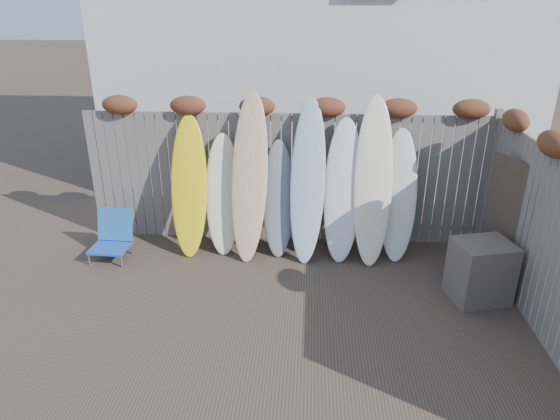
# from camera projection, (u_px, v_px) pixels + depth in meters

# --- Properties ---
(ground) EXTENTS (80.00, 80.00, 0.00)m
(ground) POSITION_uv_depth(u_px,v_px,m) (274.00, 331.00, 5.75)
(ground) COLOR #493A2D
(back_fence) EXTENTS (6.05, 0.28, 2.24)m
(back_fence) POSITION_uv_depth(u_px,v_px,m) (289.00, 167.00, 7.47)
(back_fence) COLOR slate
(back_fence) RESTS_ON ground
(right_fence) EXTENTS (0.28, 4.40, 2.24)m
(right_fence) POSITION_uv_depth(u_px,v_px,m) (552.00, 239.00, 5.36)
(right_fence) COLOR slate
(right_fence) RESTS_ON ground
(house) EXTENTS (8.50, 5.50, 6.33)m
(house) POSITION_uv_depth(u_px,v_px,m) (320.00, 14.00, 10.41)
(house) COLOR silver
(house) RESTS_ON ground
(beach_chair) EXTENTS (0.55, 0.59, 0.70)m
(beach_chair) POSITION_uv_depth(u_px,v_px,m) (113.00, 236.00, 7.28)
(beach_chair) COLOR #234DAF
(beach_chair) RESTS_ON ground
(wooden_crate) EXTENTS (0.78, 0.70, 0.78)m
(wooden_crate) POSITION_uv_depth(u_px,v_px,m) (481.00, 271.00, 6.22)
(wooden_crate) COLOR #433932
(wooden_crate) RESTS_ON ground
(lattice_panel) EXTENTS (0.49, 1.06, 1.70)m
(lattice_panel) POSITION_uv_depth(u_px,v_px,m) (517.00, 229.00, 6.28)
(lattice_panel) COLOR #33251F
(lattice_panel) RESTS_ON ground
(surfboard_0) EXTENTS (0.55, 0.73, 2.00)m
(surfboard_0) POSITION_uv_depth(u_px,v_px,m) (189.00, 186.00, 7.25)
(surfboard_0) COLOR yellow
(surfboard_0) RESTS_ON ground
(surfboard_1) EXTENTS (0.55, 0.65, 1.73)m
(surfboard_1) POSITION_uv_depth(u_px,v_px,m) (223.00, 195.00, 7.32)
(surfboard_1) COLOR #F3EEC6
(surfboard_1) RESTS_ON ground
(surfboard_2) EXTENTS (0.60, 0.87, 2.35)m
(surfboard_2) POSITION_uv_depth(u_px,v_px,m) (249.00, 177.00, 7.09)
(surfboard_2) COLOR #FFC480
(surfboard_2) RESTS_ON ground
(surfboard_3) EXTENTS (0.48, 0.62, 1.66)m
(surfboard_3) POSITION_uv_depth(u_px,v_px,m) (278.00, 199.00, 7.26)
(surfboard_3) COLOR slate
(surfboard_3) RESTS_ON ground
(surfboard_4) EXTENTS (0.56, 0.83, 2.27)m
(surfboard_4) POSITION_uv_depth(u_px,v_px,m) (308.00, 182.00, 7.05)
(surfboard_4) COLOR #A1C5D7
(surfboard_4) RESTS_ON ground
(surfboard_5) EXTENTS (0.60, 0.75, 2.00)m
(surfboard_5) POSITION_uv_depth(u_px,v_px,m) (343.00, 191.00, 7.10)
(surfboard_5) COLOR white
(surfboard_5) RESTS_ON ground
(surfboard_6) EXTENTS (0.57, 0.83, 2.31)m
(surfboard_6) POSITION_uv_depth(u_px,v_px,m) (373.00, 182.00, 6.99)
(surfboard_6) COLOR #FDEFCC
(surfboard_6) RESTS_ON ground
(surfboard_7) EXTENTS (0.55, 0.69, 1.85)m
(surfboard_7) POSITION_uv_depth(u_px,v_px,m) (399.00, 196.00, 7.12)
(surfboard_7) COLOR silver
(surfboard_7) RESTS_ON ground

